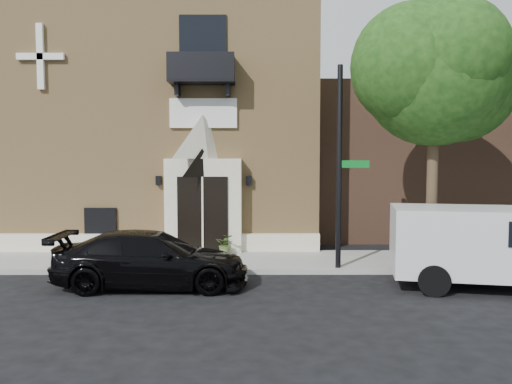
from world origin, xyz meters
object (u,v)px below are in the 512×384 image
pedestrian_near (426,230)px  dumpster (470,244)px  street_sign (340,167)px  cargo_van (504,244)px  black_sedan (152,259)px  fire_hydrant (397,255)px

pedestrian_near → dumpster: bearing=100.3°
street_sign → dumpster: 4.81m
cargo_van → street_sign: (-3.89, 1.93, 1.95)m
cargo_van → street_sign: bearing=164.7°
black_sedan → cargo_van: bearing=-92.5°
cargo_van → dumpster: (0.24, 2.55, -0.45)m
fire_hydrant → pedestrian_near: bearing=46.7°
fire_hydrant → dumpster: bearing=12.3°
black_sedan → fire_hydrant: (6.95, 1.73, -0.23)m
black_sedan → street_sign: (5.18, 1.63, 2.39)m
street_sign → fire_hydrant: size_ratio=8.28×
cargo_van → pedestrian_near: cargo_van is taller
black_sedan → cargo_van: size_ratio=0.93×
dumpster → pedestrian_near: pedestrian_near is taller
cargo_van → pedestrian_near: size_ratio=3.03×
cargo_van → fire_hydrant: (-2.12, 2.04, -0.67)m
street_sign → fire_hydrant: (1.77, 0.11, -2.62)m
pedestrian_near → fire_hydrant: bearing=7.3°
cargo_van → street_sign: 4.76m
pedestrian_near → street_sign: bearing=-13.5°
black_sedan → street_sign: size_ratio=0.86×
black_sedan → fire_hydrant: size_ratio=7.08×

